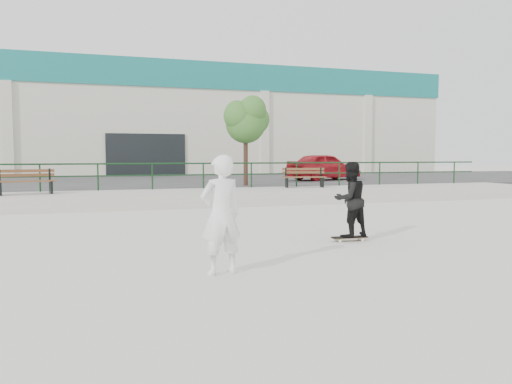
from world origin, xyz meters
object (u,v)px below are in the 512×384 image
object	(u,v)px
bench_left	(26,182)
bench_right	(304,177)
tree	(246,119)
seated_skater	(221,215)
red_car	(324,167)
skateboard	(350,238)
standing_skater	(350,199)

from	to	relation	value
bench_left	bench_right	distance (m)	10.46
tree	seated_skater	world-z (taller)	tree
bench_right	red_car	xyz separation A→B (m)	(3.43, 5.30, 0.31)
bench_right	skateboard	bearing A→B (deg)	-95.67
red_car	standing_skater	xyz separation A→B (m)	(-6.48, -14.88, -0.33)
bench_left	seated_skater	distance (m)	11.75
bench_left	seated_skater	size ratio (longest dim) A/B	1.06
tree	red_car	bearing A→B (deg)	32.26
tree	red_car	xyz separation A→B (m)	(5.35, 3.38, -2.18)
red_car	bench_right	bearing A→B (deg)	132.77
seated_skater	skateboard	bearing A→B (deg)	-159.87
bench_right	seated_skater	distance (m)	13.23
standing_skater	seated_skater	bearing A→B (deg)	20.75
bench_left	red_car	size ratio (longest dim) A/B	0.46
tree	skateboard	distance (m)	12.03
bench_right	standing_skater	xyz separation A→B (m)	(-3.05, -9.58, -0.01)
red_car	seated_skater	size ratio (longest dim) A/B	2.30
standing_skater	seated_skater	distance (m)	3.88
bench_left	tree	xyz separation A→B (m)	(8.52, 2.52, 2.47)
bench_right	seated_skater	size ratio (longest dim) A/B	1.01
skateboard	standing_skater	bearing A→B (deg)	92.91
skateboard	standing_skater	size ratio (longest dim) A/B	0.50
bench_left	red_car	world-z (taller)	red_car
standing_skater	seated_skater	size ratio (longest dim) A/B	0.87
red_car	tree	bearing A→B (deg)	107.95
standing_skater	seated_skater	world-z (taller)	seated_skater
bench_right	tree	world-z (taller)	tree
standing_skater	tree	bearing A→B (deg)	-106.43
bench_left	standing_skater	distance (m)	11.64
bench_left	bench_right	xyz separation A→B (m)	(10.44, 0.60, -0.02)
bench_left	red_car	bearing A→B (deg)	11.03
tree	red_car	size ratio (longest dim) A/B	0.92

